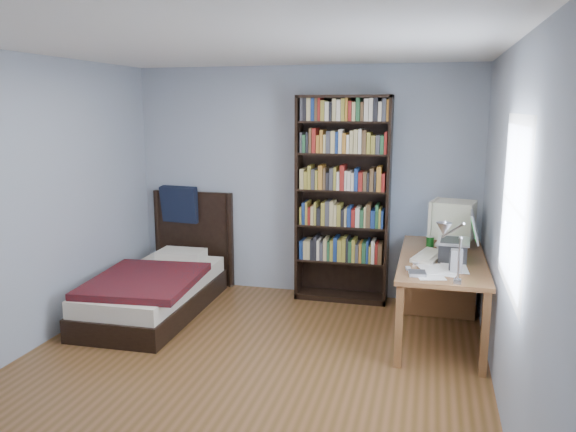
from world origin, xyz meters
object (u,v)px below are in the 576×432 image
(crt_monitor, at_px, (452,220))
(bed, at_px, (158,285))
(soda_can, at_px, (430,243))
(bookshelf, at_px, (343,200))
(desk_lamp, at_px, (447,235))
(laptop, at_px, (455,247))
(speaker, at_px, (456,261))
(keyboard, at_px, (429,256))
(desk, at_px, (440,276))

(crt_monitor, bearing_deg, bed, -169.62)
(soda_can, distance_m, bed, 2.76)
(soda_can, bearing_deg, bookshelf, 151.91)
(bed, bearing_deg, desk_lamp, -20.42)
(crt_monitor, height_order, bookshelf, bookshelf)
(crt_monitor, height_order, laptop, crt_monitor)
(speaker, relative_size, bookshelf, 0.09)
(speaker, bearing_deg, keyboard, 119.74)
(crt_monitor, height_order, soda_can, crt_monitor)
(desk_lamp, bearing_deg, laptop, 83.77)
(keyboard, height_order, bookshelf, bookshelf)
(crt_monitor, xyz_separation_m, speaker, (0.02, -0.92, -0.16))
(laptop, relative_size, bookshelf, 0.20)
(laptop, distance_m, keyboard, 0.25)
(crt_monitor, height_order, desk_lamp, desk_lamp)
(soda_can, relative_size, bed, 0.06)
(crt_monitor, xyz_separation_m, desk_lamp, (-0.09, -1.57, 0.19))
(desk, bearing_deg, soda_can, -118.49)
(desk, bearing_deg, keyboard, -103.00)
(laptop, height_order, bed, laptop)
(crt_monitor, bearing_deg, laptop, -87.53)
(desk, height_order, laptop, laptop)
(bookshelf, distance_m, bed, 2.12)
(bed, bearing_deg, soda_can, 6.44)
(desk, distance_m, desk_lamp, 1.73)
(keyboard, distance_m, speaker, 0.46)
(laptop, bearing_deg, soda_can, 124.27)
(laptop, distance_m, bookshelf, 1.41)
(bed, bearing_deg, keyboard, 0.03)
(desk_lamp, distance_m, speaker, 0.75)
(laptop, height_order, desk_lamp, desk_lamp)
(desk_lamp, height_order, speaker, desk_lamp)
(crt_monitor, bearing_deg, keyboard, -110.65)
(desk, bearing_deg, crt_monitor, 9.92)
(laptop, bearing_deg, desk, 101.04)
(desk, distance_m, bed, 2.86)
(desk, distance_m, soda_can, 0.45)
(crt_monitor, relative_size, laptop, 1.05)
(desk, bearing_deg, laptop, -78.96)
(soda_can, distance_m, bookshelf, 1.08)
(keyboard, relative_size, bed, 0.25)
(laptop, relative_size, soda_can, 3.45)
(keyboard, relative_size, soda_can, 3.89)
(bed, bearing_deg, crt_monitor, 10.38)
(desk, xyz_separation_m, bookshelf, (-1.03, 0.28, 0.68))
(laptop, bearing_deg, desk_lamp, -96.23)
(keyboard, bearing_deg, crt_monitor, 85.46)
(desk, bearing_deg, bed, -169.60)
(laptop, height_order, bookshelf, bookshelf)
(desk_lamp, height_order, bookshelf, bookshelf)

